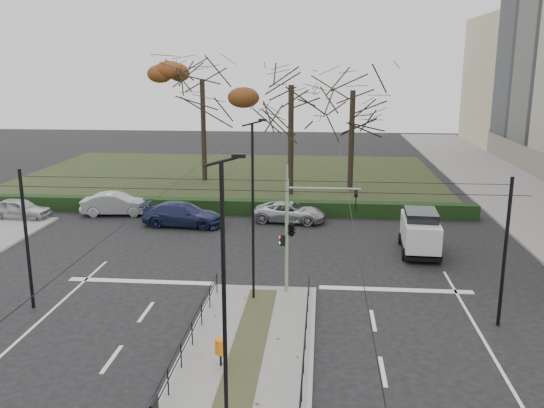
{
  "coord_description": "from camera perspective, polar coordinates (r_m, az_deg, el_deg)",
  "views": [
    {
      "loc": [
        2.53,
        -19.77,
        10.02
      ],
      "look_at": [
        0.06,
        8.06,
        3.3
      ],
      "focal_mm": 38.0,
      "sensor_mm": 36.0,
      "label": 1
    }
  ],
  "objects": [
    {
      "name": "ground",
      "position": [
        22.31,
        -2.03,
        -13.17
      ],
      "size": [
        140.0,
        140.0,
        0.0
      ],
      "primitive_type": "plane",
      "color": "black",
      "rests_on": "ground"
    },
    {
      "name": "median_island",
      "position": [
        20.09,
        -2.95,
        -16.18
      ],
      "size": [
        4.4,
        15.0,
        0.14
      ],
      "primitive_type": "cube",
      "color": "slate",
      "rests_on": "ground"
    },
    {
      "name": "sidewalk_east",
      "position": [
        45.64,
        24.76,
        -0.32
      ],
      "size": [
        8.0,
        90.0,
        0.14
      ],
      "primitive_type": "cube",
      "color": "slate",
      "rests_on": "ground"
    },
    {
      "name": "park",
      "position": [
        53.4,
        -4.2,
        2.74
      ],
      "size": [
        38.0,
        26.0,
        0.1
      ],
      "primitive_type": "cube",
      "color": "#252E17",
      "rests_on": "ground"
    },
    {
      "name": "hedge",
      "position": [
        40.44,
        -7.24,
        -0.19
      ],
      "size": [
        38.0,
        1.0,
        1.0
      ],
      "primitive_type": "cube",
      "color": "black",
      "rests_on": "ground"
    },
    {
      "name": "median_railing",
      "position": [
        19.57,
        -3.02,
        -14.02
      ],
      "size": [
        4.14,
        13.24,
        0.92
      ],
      "color": "black",
      "rests_on": "median_island"
    },
    {
      "name": "catenary",
      "position": [
        22.52,
        -1.6,
        -3.51
      ],
      "size": [
        20.0,
        34.0,
        6.0
      ],
      "color": "black",
      "rests_on": "ground"
    },
    {
      "name": "traffic_light",
      "position": [
        25.25,
        2.15,
        -2.29
      ],
      "size": [
        3.5,
        1.99,
        5.15
      ],
      "color": "gray",
      "rests_on": "median_island"
    },
    {
      "name": "litter_bin",
      "position": [
        19.97,
        -5.13,
        -13.91
      ],
      "size": [
        0.38,
        0.38,
        0.97
      ],
      "color": "black",
      "rests_on": "median_island"
    },
    {
      "name": "streetlamp_median_near",
      "position": [
        14.99,
        -4.7,
        -9.7
      ],
      "size": [
        0.65,
        0.13,
        7.82
      ],
      "color": "black",
      "rests_on": "median_island"
    },
    {
      "name": "streetlamp_median_far",
      "position": [
        24.24,
        -1.86,
        -0.61
      ],
      "size": [
        0.65,
        0.13,
        7.79
      ],
      "color": "black",
      "rests_on": "median_island"
    },
    {
      "name": "parked_car_first",
      "position": [
        41.95,
        -23.77,
        -0.45
      ],
      "size": [
        4.28,
        1.94,
        1.43
      ],
      "primitive_type": "imported",
      "rotation": [
        0.0,
        0.0,
        1.51
      ],
      "color": "#A6A8AE",
      "rests_on": "ground"
    },
    {
      "name": "parked_car_second",
      "position": [
        40.98,
        -15.17,
        0.01
      ],
      "size": [
        4.81,
        2.13,
        1.54
      ],
      "primitive_type": "imported",
      "rotation": [
        0.0,
        0.0,
        1.68
      ],
      "color": "#A6A8AE",
      "rests_on": "ground"
    },
    {
      "name": "parked_car_third",
      "position": [
        37.29,
        -8.81,
        -1.01
      ],
      "size": [
        5.38,
        2.55,
        1.52
      ],
      "primitive_type": "imported",
      "rotation": [
        0.0,
        0.0,
        1.49
      ],
      "color": "#20274B",
      "rests_on": "ground"
    },
    {
      "name": "parked_car_fourth",
      "position": [
        37.85,
        1.78,
        -0.81
      ],
      "size": [
        4.89,
        2.7,
        1.3
      ],
      "primitive_type": "imported",
      "rotation": [
        0.0,
        0.0,
        1.45
      ],
      "color": "#A6A8AE",
      "rests_on": "ground"
    },
    {
      "name": "white_van",
      "position": [
        32.51,
        14.46,
        -2.58
      ],
      "size": [
        2.24,
        4.51,
        2.37
      ],
      "color": "silver",
      "rests_on": "ground"
    },
    {
      "name": "rust_tree",
      "position": [
        50.85,
        -6.94,
        12.17
      ],
      "size": [
        8.59,
        8.59,
        11.58
      ],
      "color": "black",
      "rests_on": "park"
    },
    {
      "name": "bare_tree_center",
      "position": [
        46.66,
        8.01,
        10.38
      ],
      "size": [
        7.62,
        7.62,
        10.69
      ],
      "color": "black",
      "rests_on": "park"
    },
    {
      "name": "bare_tree_near",
      "position": [
        44.81,
        1.91,
        10.91
      ],
      "size": [
        6.7,
        6.7,
        11.29
      ],
      "color": "black",
      "rests_on": "park"
    }
  ]
}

